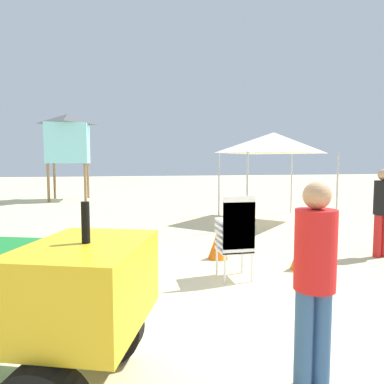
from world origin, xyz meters
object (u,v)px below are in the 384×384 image
surfboard_pile (62,253)px  traffic_cone_far (218,244)px  stacked_plastic_chairs (236,232)px  popup_canopy (273,143)px  lifeguard_near_left (315,271)px  lifeguard_tower (68,139)px  traffic_cone_near (302,253)px  lifeguard_near_center (383,207)px

surfboard_pile → traffic_cone_far: traffic_cone_far is taller
stacked_plastic_chairs → surfboard_pile: 3.30m
popup_canopy → lifeguard_near_left: bearing=-112.4°
lifeguard_tower → traffic_cone_near: bearing=-66.6°
stacked_plastic_chairs → lifeguard_near_center: size_ratio=0.78×
stacked_plastic_chairs → traffic_cone_far: size_ratio=2.40×
lifeguard_near_left → surfboard_pile: bearing=120.6°
popup_canopy → surfboard_pile: bearing=-150.3°
lifeguard_near_center → traffic_cone_far: 3.14m
lifeguard_tower → surfboard_pile: bearing=-83.5°
lifeguard_near_left → traffic_cone_near: size_ratio=2.92×
lifeguard_near_center → traffic_cone_near: lifeguard_near_center is taller
surfboard_pile → lifeguard_near_left: 5.00m
stacked_plastic_chairs → lifeguard_near_left: (-0.23, -2.52, 0.19)m
popup_canopy → lifeguard_tower: size_ratio=0.67×
surfboard_pile → popup_canopy: 6.79m
lifeguard_near_center → popup_canopy: size_ratio=0.62×
traffic_cone_far → surfboard_pile: bearing=169.4°
surfboard_pile → lifeguard_near_left: (2.51, -4.25, 0.82)m
lifeguard_tower → traffic_cone_far: size_ratio=7.38×
lifeguard_near_center → surfboard_pile: bearing=169.9°
popup_canopy → traffic_cone_near: (-1.58, -4.63, -2.06)m
stacked_plastic_chairs → traffic_cone_near: (1.25, 0.29, -0.46)m
lifeguard_near_left → lifeguard_tower: (-3.71, 14.81, 1.91)m
surfboard_pile → lifeguard_near_center: bearing=-10.1°
lifeguard_tower → lifeguard_near_center: bearing=-58.8°
stacked_plastic_chairs → lifeguard_tower: size_ratio=0.33×
stacked_plastic_chairs → lifeguard_near_left: 2.53m
lifeguard_tower → traffic_cone_near: size_ratio=7.07×
surfboard_pile → popup_canopy: size_ratio=0.86×
popup_canopy → lifeguard_tower: bearing=132.6°
surfboard_pile → traffic_cone_far: 2.86m
popup_canopy → traffic_cone_far: (-2.77, -3.71, -2.07)m
lifeguard_tower → traffic_cone_near: lifeguard_tower is taller
popup_canopy → traffic_cone_far: bearing=-126.7°
lifeguard_near_left → lifeguard_near_center: size_ratio=0.99×
stacked_plastic_chairs → lifeguard_near_left: lifeguard_near_left is taller
lifeguard_near_left → traffic_cone_far: 3.80m
stacked_plastic_chairs → traffic_cone_far: 1.30m
lifeguard_near_left → traffic_cone_far: bearing=85.4°
lifeguard_tower → popup_canopy: bearing=-47.4°
surfboard_pile → popup_canopy: (5.58, 3.18, 2.22)m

